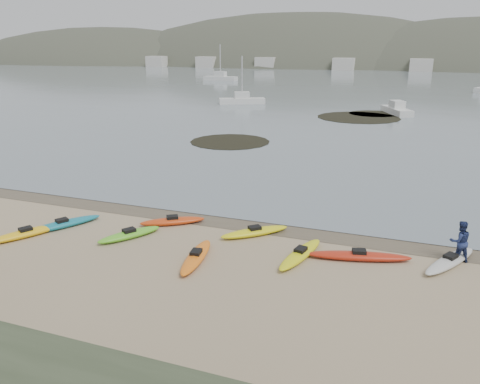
% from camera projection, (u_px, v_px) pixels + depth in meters
% --- Properties ---
extents(ground, '(600.00, 600.00, 0.00)m').
position_uv_depth(ground, '(240.00, 220.00, 23.88)').
color(ground, tan).
rests_on(ground, ground).
extents(wet_sand, '(60.00, 60.00, 0.00)m').
position_uv_depth(wet_sand, '(238.00, 222.00, 23.61)').
color(wet_sand, brown).
rests_on(wet_sand, ground).
extents(water, '(1200.00, 1200.00, 0.00)m').
position_uv_depth(water, '(403.00, 58.00, 292.62)').
color(water, slate).
rests_on(water, ground).
extents(kayaks, '(22.97, 8.73, 0.34)m').
position_uv_depth(kayaks, '(188.00, 241.00, 20.94)').
color(kayaks, beige).
rests_on(kayaks, ground).
extents(person_east, '(1.04, 0.94, 1.77)m').
position_uv_depth(person_east, '(460.00, 241.00, 19.11)').
color(person_east, navy).
rests_on(person_east, ground).
extents(kelp_mats, '(17.98, 29.59, 0.04)m').
position_uv_depth(kelp_mats, '(333.00, 122.00, 53.45)').
color(kelp_mats, black).
rests_on(kelp_mats, water).
extents(moored_boats, '(86.31, 69.68, 1.16)m').
position_uv_depth(moored_boats, '(371.00, 87.00, 91.13)').
color(moored_boats, silver).
rests_on(moored_boats, ground).
extents(far_town, '(199.00, 5.00, 4.00)m').
position_uv_depth(far_town, '(410.00, 65.00, 151.22)').
color(far_town, beige).
rests_on(far_town, ground).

